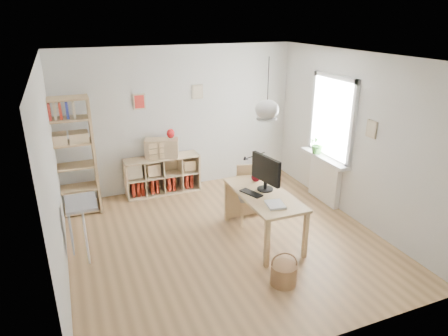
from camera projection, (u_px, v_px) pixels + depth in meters
name	position (u px, v px, depth m)	size (l,w,h in m)	color
ground	(225.00, 240.00, 6.08)	(4.50, 4.50, 0.00)	tan
room_shell	(267.00, 109.00, 5.42)	(4.50, 4.50, 4.50)	silver
window_unit	(332.00, 118.00, 6.82)	(0.07, 1.16, 1.46)	white
radiator	(325.00, 180.00, 7.22)	(0.10, 0.80, 0.80)	white
windowsill	(324.00, 158.00, 7.05)	(0.22, 1.20, 0.06)	white
desk	(264.00, 199.00, 5.91)	(0.70, 1.50, 0.75)	tan
cube_shelf	(161.00, 177.00, 7.61)	(1.40, 0.38, 0.72)	#D4BC8B
tall_bookshelf	(69.00, 153.00, 6.53)	(0.80, 0.38, 2.00)	tan
side_table	(77.00, 214.00, 5.43)	(0.40, 0.55, 0.85)	#949497
chair	(252.00, 190.00, 6.50)	(0.55, 0.55, 0.93)	#949497
wicker_basket	(284.00, 273.00, 5.05)	(0.33, 0.33, 0.46)	#A9764C
storage_chest	(264.00, 197.00, 7.09)	(0.55, 0.62, 0.55)	beige
monitor	(266.00, 171.00, 5.88)	(0.24, 0.61, 0.53)	black
keyboard	(251.00, 193.00, 5.85)	(0.14, 0.36, 0.02)	black
task_lamp	(253.00, 162.00, 6.29)	(0.38, 0.14, 0.40)	black
yarn_ball	(256.00, 177.00, 6.26)	(0.14, 0.14, 0.14)	#4C0A16
paper_tray	(275.00, 204.00, 5.49)	(0.23, 0.29, 0.03)	white
drawer_chest	(162.00, 148.00, 7.37)	(0.61, 0.28, 0.35)	#D4BC8B
red_vase	(171.00, 134.00, 7.34)	(0.15, 0.15, 0.18)	maroon
potted_plant	(318.00, 144.00, 7.14)	(0.31, 0.27, 0.35)	#336F29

